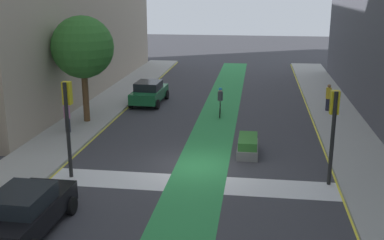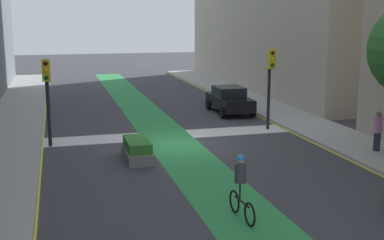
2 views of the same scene
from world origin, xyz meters
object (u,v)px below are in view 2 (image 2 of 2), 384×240
(car_black_left_near, at_px, (229,100))
(pedestrian_sidewalk_left_a, at_px, (378,131))
(traffic_signal_near_left, at_px, (270,74))
(cyclist_in_lane, at_px, (241,186))
(traffic_signal_near_right, at_px, (47,86))
(median_planter, at_px, (137,150))

(car_black_left_near, distance_m, pedestrian_sidewalk_left_a, 10.82)
(traffic_signal_near_left, xyz_separation_m, cyclist_in_lane, (5.48, 10.50, -1.90))
(traffic_signal_near_right, relative_size, pedestrian_sidewalk_left_a, 2.29)
(traffic_signal_near_left, relative_size, median_planter, 1.81)
(pedestrian_sidewalk_left_a, xyz_separation_m, median_planter, (9.81, -1.75, -0.61))
(traffic_signal_near_right, height_order, pedestrian_sidewalk_left_a, traffic_signal_near_right)
(traffic_signal_near_right, xyz_separation_m, pedestrian_sidewalk_left_a, (-13.21, 4.84, -1.72))
(car_black_left_near, xyz_separation_m, cyclist_in_lane, (5.07, 15.39, 0.17))
(traffic_signal_near_right, xyz_separation_m, cyclist_in_lane, (-5.29, 9.79, -1.77))
(cyclist_in_lane, bearing_deg, traffic_signal_near_left, -117.57)
(pedestrian_sidewalk_left_a, distance_m, median_planter, 9.98)
(car_black_left_near, height_order, median_planter, car_black_left_near)
(car_black_left_near, bearing_deg, traffic_signal_near_right, 28.40)
(cyclist_in_lane, relative_size, median_planter, 0.82)
(median_planter, bearing_deg, traffic_signal_near_left, -152.76)
(car_black_left_near, relative_size, median_planter, 1.88)
(cyclist_in_lane, height_order, pedestrian_sidewalk_left_a, cyclist_in_lane)
(traffic_signal_near_right, bearing_deg, median_planter, 137.73)
(traffic_signal_near_right, distance_m, pedestrian_sidewalk_left_a, 14.17)
(traffic_signal_near_right, bearing_deg, car_black_left_near, -151.60)
(traffic_signal_near_right, distance_m, traffic_signal_near_left, 10.80)
(traffic_signal_near_left, height_order, pedestrian_sidewalk_left_a, traffic_signal_near_left)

